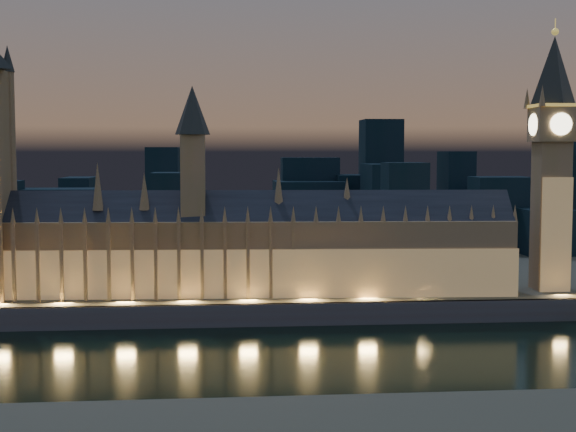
{
  "coord_description": "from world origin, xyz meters",
  "views": [
    {
      "loc": [
        -20.05,
        -238.4,
        61.59
      ],
      "look_at": [
        5.0,
        55.0,
        38.0
      ],
      "focal_mm": 50.0,
      "sensor_mm": 36.0,
      "label": 1
    }
  ],
  "objects": [
    {
      "name": "ground_plane",
      "position": [
        0.0,
        0.0,
        0.0
      ],
      "size": [
        2000.0,
        2000.0,
        0.0
      ],
      "primitive_type": "plane",
      "color": "black",
      "rests_on": "ground"
    },
    {
      "name": "north_bank",
      "position": [
        0.0,
        520.0,
        4.0
      ],
      "size": [
        2000.0,
        960.0,
        8.0
      ],
      "primitive_type": "cube",
      "color": "#4D4A30",
      "rests_on": "ground"
    },
    {
      "name": "embankment_wall",
      "position": [
        0.0,
        41.0,
        4.0
      ],
      "size": [
        2000.0,
        2.5,
        8.0
      ],
      "primitive_type": "cube",
      "color": "#56484B",
      "rests_on": "ground"
    },
    {
      "name": "palace_of_westminster",
      "position": [
        -10.86,
        61.75,
        26.37
      ],
      "size": [
        202.0,
        29.6,
        78.0
      ],
      "color": "olive",
      "rests_on": "north_bank"
    },
    {
      "name": "elizabeth_tower",
      "position": [
        108.0,
        61.92,
        66.08
      ],
      "size": [
        18.0,
        18.0,
        104.34
      ],
      "color": "olive",
      "rests_on": "north_bank"
    },
    {
      "name": "city_backdrop",
      "position": [
        35.85,
        247.35,
        30.82
      ],
      "size": [
        477.05,
        215.63,
        75.38
      ],
      "color": "black",
      "rests_on": "north_bank"
    }
  ]
}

